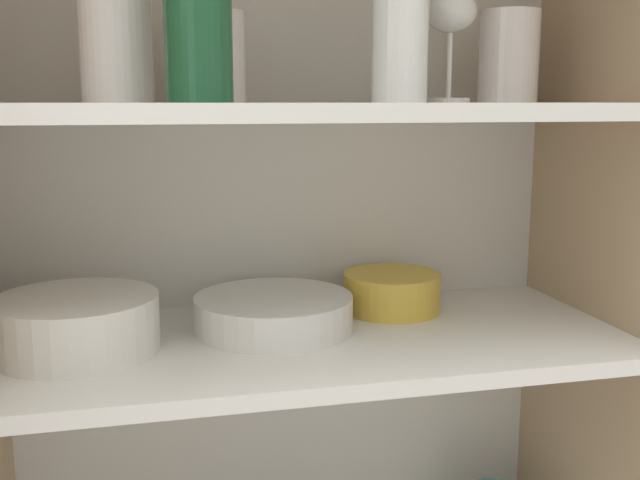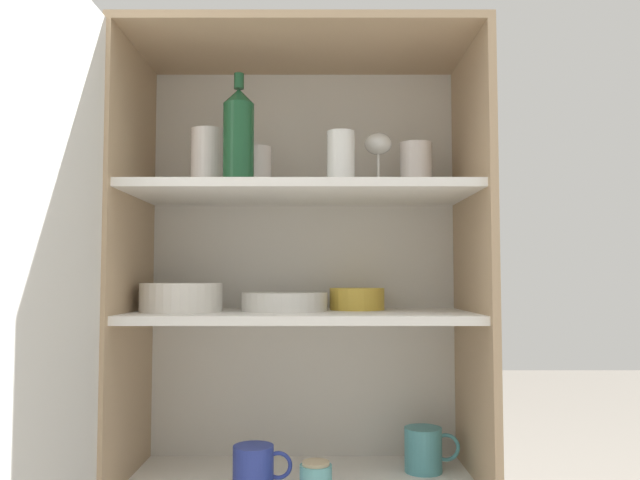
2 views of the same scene
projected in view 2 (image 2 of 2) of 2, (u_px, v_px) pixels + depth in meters
name	position (u px, v px, depth m)	size (l,w,h in m)	color
cupboard_back_panel	(305.00, 321.00, 1.66)	(0.84, 0.02, 1.33)	silver
cupboard_side_left	(131.00, 326.00, 1.48)	(0.02, 0.39, 1.33)	tan
cupboard_side_right	(476.00, 326.00, 1.48)	(0.02, 0.39, 1.33)	tan
cupboard_top_panel	(303.00, 47.00, 1.52)	(0.84, 0.39, 0.02)	tan
shelf_board_middle	(303.00, 316.00, 1.48)	(0.80, 0.35, 0.02)	white
shelf_board_upper	(303.00, 193.00, 1.50)	(0.80, 0.35, 0.02)	white
cupboard_door	(52.00, 344.00, 1.08)	(0.02, 0.42, 1.33)	silver
tumbler_glass_0	(417.00, 167.00, 1.55)	(0.08, 0.08, 0.12)	silver
tumbler_glass_1	(258.00, 169.00, 1.54)	(0.07, 0.07, 0.11)	silver
tumbler_glass_2	(342.00, 159.00, 1.45)	(0.07, 0.07, 0.13)	white
tumbler_glass_3	(209.00, 159.00, 1.50)	(0.08, 0.08, 0.14)	silver
wine_glass_0	(380.00, 147.00, 1.52)	(0.07, 0.07, 0.14)	white
wine_bottle	(240.00, 135.00, 1.41)	(0.07, 0.07, 0.25)	#194728
plate_stack_white	(286.00, 302.00, 1.52)	(0.21, 0.21, 0.04)	silver
mixing_bowl_large	(183.00, 296.00, 1.49)	(0.20, 0.20, 0.07)	silver
serving_bowl_small	(358.00, 298.00, 1.57)	(0.14, 0.14, 0.05)	gold
coffee_mug_primary	(256.00, 467.00, 1.38)	(0.13, 0.09, 0.10)	#283893
coffee_mug_extra_1	(426.00, 450.00, 1.50)	(0.13, 0.09, 0.10)	teal
storage_jar	(317.00, 479.00, 1.34)	(0.07, 0.07, 0.07)	#5BA3A8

